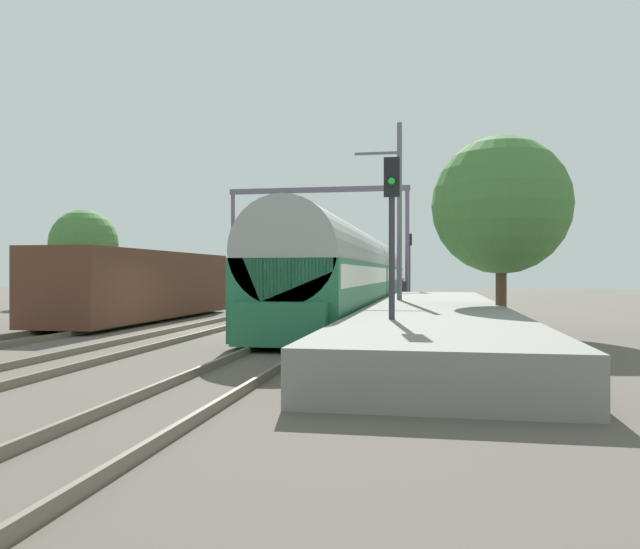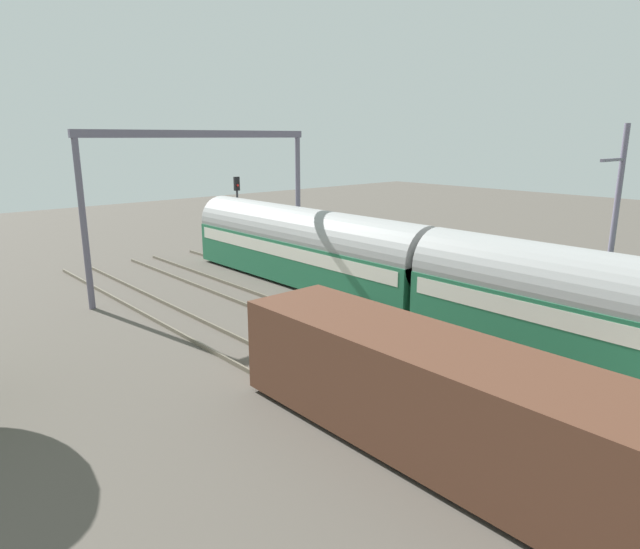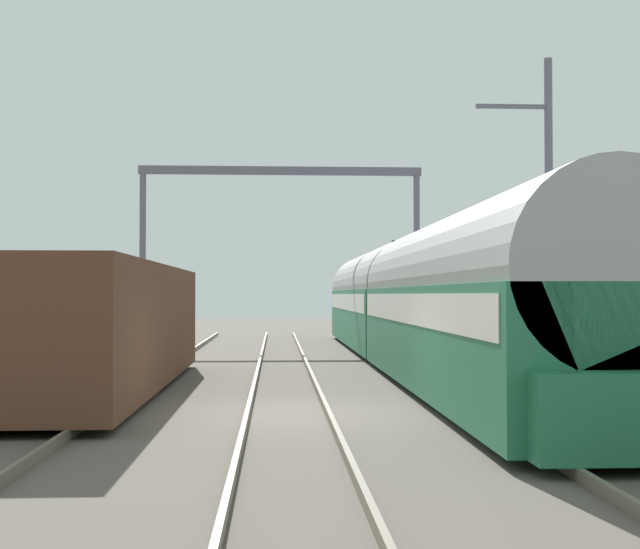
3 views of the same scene
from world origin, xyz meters
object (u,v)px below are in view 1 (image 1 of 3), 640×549
(freight_car, at_px, (143,285))
(catenary_gantry, at_px, (318,220))
(railway_signal_near, at_px, (392,229))
(railway_signal_far, at_px, (410,257))
(passenger_train, at_px, (358,273))
(person_crossing, at_px, (403,289))

(freight_car, bearing_deg, catenary_gantry, 77.32)
(railway_signal_near, height_order, railway_signal_far, railway_signal_far)
(passenger_train, distance_m, railway_signal_near, 17.13)
(railway_signal_near, distance_m, railway_signal_far, 34.16)
(railway_signal_near, distance_m, catenary_gantry, 28.89)
(person_crossing, distance_m, railway_signal_far, 10.50)
(railway_signal_near, bearing_deg, railway_signal_far, 91.48)
(railway_signal_near, relative_size, catenary_gantry, 0.37)
(freight_car, height_order, person_crossing, freight_car)
(railway_signal_far, distance_m, catenary_gantry, 8.96)
(passenger_train, height_order, person_crossing, passenger_train)
(railway_signal_far, xyz_separation_m, catenary_gantry, (-5.98, -6.21, 2.43))
(person_crossing, xyz_separation_m, catenary_gantry, (-5.96, 4.06, 4.60))
(passenger_train, xyz_separation_m, freight_car, (-8.13, -7.00, -0.50))
(railway_signal_far, relative_size, catenary_gantry, 0.40)
(person_crossing, distance_m, catenary_gantry, 8.56)
(passenger_train, distance_m, catenary_gantry, 12.34)
(passenger_train, xyz_separation_m, railway_signal_far, (1.92, 17.27, 1.23))
(person_crossing, relative_size, catenary_gantry, 0.14)
(railway_signal_far, bearing_deg, person_crossing, -90.12)
(railway_signal_far, bearing_deg, passenger_train, -96.33)
(railway_signal_far, bearing_deg, freight_car, -112.48)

